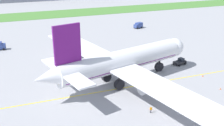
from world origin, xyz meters
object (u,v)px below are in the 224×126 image
at_px(traffic_cone_near_nose, 204,97).
at_px(traffic_cone_starboard_wing, 221,88).
at_px(airliner_foreground, 120,62).
at_px(service_truck_baggage_loader, 138,25).
at_px(traffic_cone_port_wing, 203,75).
at_px(pushback_tug, 180,62).
at_px(ground_crew_wingwalker_port, 151,109).

xyz_separation_m(traffic_cone_near_nose, traffic_cone_starboard_wing, (7.38, 2.47, 0.00)).
xyz_separation_m(airliner_foreground, service_truck_baggage_loader, (32.19, 55.25, -5.04)).
bearing_deg(traffic_cone_near_nose, traffic_cone_port_wing, 53.53).
relative_size(pushback_tug, traffic_cone_port_wing, 10.63).
bearing_deg(traffic_cone_starboard_wing, traffic_cone_port_wing, 83.68).
distance_m(airliner_foreground, traffic_cone_near_nose, 24.00).
distance_m(airliner_foreground, pushback_tug, 25.56).
distance_m(traffic_cone_near_nose, service_truck_baggage_loader, 72.80).
relative_size(traffic_cone_port_wing, traffic_cone_starboard_wing, 1.00).
distance_m(airliner_foreground, ground_crew_wingwalker_port, 18.33).
distance_m(traffic_cone_near_nose, traffic_cone_starboard_wing, 7.78).
bearing_deg(airliner_foreground, service_truck_baggage_loader, 59.77).
xyz_separation_m(ground_crew_wingwalker_port, service_truck_baggage_loader, (31.45, 72.71, 0.49)).
relative_size(airliner_foreground, ground_crew_wingwalker_port, 45.82).
xyz_separation_m(ground_crew_wingwalker_port, traffic_cone_port_wing, (24.46, 12.85, -0.72)).
bearing_deg(traffic_cone_near_nose, service_truck_baggage_loader, 77.83).
xyz_separation_m(airliner_foreground, traffic_cone_near_nose, (16.85, -15.91, -6.24)).
bearing_deg(pushback_tug, ground_crew_wingwalker_port, -134.73).
height_order(airliner_foreground, pushback_tug, airliner_foreground).
distance_m(airliner_foreground, service_truck_baggage_loader, 64.14).
bearing_deg(ground_crew_wingwalker_port, traffic_cone_starboard_wing, 9.71).
relative_size(airliner_foreground, traffic_cone_port_wing, 130.10).
xyz_separation_m(pushback_tug, traffic_cone_near_nose, (-7.32, -22.10, -0.69)).
height_order(traffic_cone_near_nose, traffic_cone_port_wing, same).
bearing_deg(airliner_foreground, pushback_tug, 14.38).
bearing_deg(traffic_cone_starboard_wing, airliner_foreground, 150.97).
height_order(ground_crew_wingwalker_port, traffic_cone_near_nose, ground_crew_wingwalker_port).
height_order(ground_crew_wingwalker_port, traffic_cone_port_wing, ground_crew_wingwalker_port).
height_order(pushback_tug, traffic_cone_near_nose, pushback_tug).
distance_m(traffic_cone_port_wing, service_truck_baggage_loader, 60.27).
xyz_separation_m(pushback_tug, traffic_cone_starboard_wing, (0.06, -19.64, -0.69)).
bearing_deg(ground_crew_wingwalker_port, service_truck_baggage_loader, 66.61).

